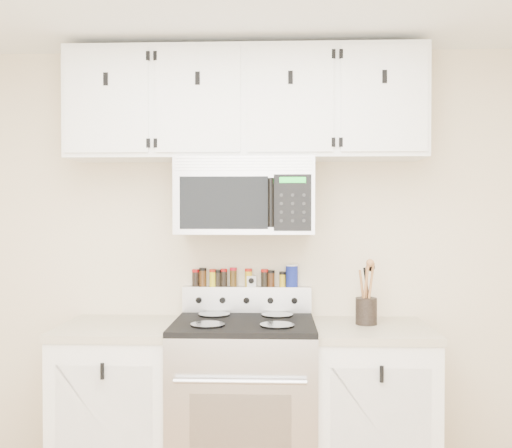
{
  "coord_description": "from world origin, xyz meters",
  "views": [
    {
      "loc": [
        0.18,
        -1.66,
        1.53
      ],
      "look_at": [
        0.06,
        1.45,
        1.48
      ],
      "focal_mm": 40.0,
      "sensor_mm": 36.0,
      "label": 1
    }
  ],
  "objects": [
    {
      "name": "spice_jar_6",
      "position": [
        0.01,
        1.71,
        1.15
      ],
      "size": [
        0.04,
        0.04,
        0.11
      ],
      "color": "gold",
      "rests_on": "range"
    },
    {
      "name": "spice_jar_2",
      "position": [
        -0.2,
        1.71,
        1.15
      ],
      "size": [
        0.04,
        0.04,
        0.1
      ],
      "color": "gold",
      "rests_on": "range"
    },
    {
      "name": "base_cabinet_left",
      "position": [
        -0.69,
        1.45,
        0.46
      ],
      "size": [
        0.64,
        0.62,
        0.92
      ],
      "color": "white",
      "rests_on": "floor"
    },
    {
      "name": "salt_canister",
      "position": [
        0.27,
        1.71,
        1.17
      ],
      "size": [
        0.07,
        0.07,
        0.13
      ],
      "color": "navy",
      "rests_on": "range"
    },
    {
      "name": "spice_jar_8",
      "position": [
        0.14,
        1.71,
        1.15
      ],
      "size": [
        0.04,
        0.04,
        0.1
      ],
      "color": "#3E210F",
      "rests_on": "range"
    },
    {
      "name": "kitchen_timer",
      "position": [
        0.03,
        1.71,
        1.13
      ],
      "size": [
        0.06,
        0.05,
        0.06
      ],
      "primitive_type": "cube",
      "rotation": [
        0.0,
        0.0,
        0.07
      ],
      "color": "silver",
      "rests_on": "range"
    },
    {
      "name": "spice_jar_1",
      "position": [
        -0.26,
        1.71,
        1.16
      ],
      "size": [
        0.04,
        0.04,
        0.11
      ],
      "color": "#442810",
      "rests_on": "range"
    },
    {
      "name": "base_cabinet_right",
      "position": [
        0.69,
        1.45,
        0.46
      ],
      "size": [
        0.64,
        0.62,
        0.92
      ],
      "color": "white",
      "rests_on": "floor"
    },
    {
      "name": "spice_jar_4",
      "position": [
        -0.14,
        1.71,
        1.15
      ],
      "size": [
        0.04,
        0.04,
        0.1
      ],
      "color": "black",
      "rests_on": "range"
    },
    {
      "name": "utensil_crock",
      "position": [
        0.67,
        1.5,
        1.01
      ],
      "size": [
        0.12,
        0.12,
        0.34
      ],
      "color": "black",
      "rests_on": "base_cabinet_right"
    },
    {
      "name": "range",
      "position": [
        0.0,
        1.43,
        0.49
      ],
      "size": [
        0.76,
        0.65,
        1.1
      ],
      "color": "#B7B7BA",
      "rests_on": "floor"
    },
    {
      "name": "spice_jar_5",
      "position": [
        -0.08,
        1.71,
        1.16
      ],
      "size": [
        0.04,
        0.04,
        0.11
      ],
      "color": "#473111",
      "rests_on": "range"
    },
    {
      "name": "spice_jar_7",
      "position": [
        0.11,
        1.71,
        1.15
      ],
      "size": [
        0.04,
        0.04,
        0.1
      ],
      "color": "black",
      "rests_on": "range"
    },
    {
      "name": "spice_jar_3",
      "position": [
        -0.17,
        1.71,
        1.15
      ],
      "size": [
        0.04,
        0.04,
        0.1
      ],
      "color": "black",
      "rests_on": "range"
    },
    {
      "name": "spice_jar_9",
      "position": [
        0.21,
        1.71,
        1.14
      ],
      "size": [
        0.04,
        0.04,
        0.09
      ],
      "color": "gold",
      "rests_on": "range"
    },
    {
      "name": "upper_cabinets",
      "position": [
        -0.0,
        1.58,
        2.15
      ],
      "size": [
        2.0,
        0.35,
        0.62
      ],
      "color": "white",
      "rests_on": "back_wall"
    },
    {
      "name": "microwave",
      "position": [
        0.0,
        1.55,
        1.63
      ],
      "size": [
        0.76,
        0.44,
        0.42
      ],
      "color": "#9E9EA3",
      "rests_on": "back_wall"
    },
    {
      "name": "back_wall",
      "position": [
        0.0,
        1.75,
        1.25
      ],
      "size": [
        3.5,
        0.01,
        2.5
      ],
      "primitive_type": "cube",
      "color": "beige",
      "rests_on": "floor"
    },
    {
      "name": "spice_jar_0",
      "position": [
        -0.31,
        1.71,
        1.15
      ],
      "size": [
        0.04,
        0.04,
        0.1
      ],
      "color": "black",
      "rests_on": "range"
    }
  ]
}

